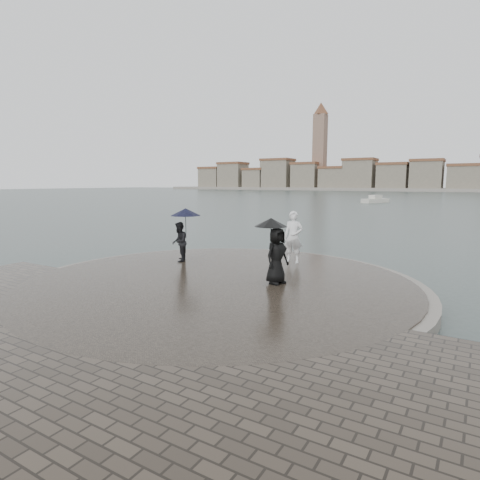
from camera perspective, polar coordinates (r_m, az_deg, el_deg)
The scene contains 8 objects.
ground at distance 10.08m, azimuth -14.58°, elevation -11.56°, with size 400.00×400.00×0.00m, color #2B3835.
kerb_ring at distance 12.60m, azimuth -3.08°, elevation -6.54°, with size 12.50×12.50×0.32m, color gray.
quay_tip at distance 12.59m, azimuth -3.09°, elevation -6.45°, with size 11.90×11.90×0.36m, color #2D261E.
statue at distance 15.12m, azimuth 7.60°, elevation 0.42°, with size 0.71×0.47×1.95m, color white.
visitor_left at distance 15.35m, azimuth -8.31°, elevation 1.30°, with size 1.27×1.16×2.04m.
visitor_right at distance 11.96m, azimuth 5.03°, elevation -0.96°, with size 1.13×1.08×1.95m.
far_skyline at distance 167.80m, azimuth 26.98°, elevation 8.08°, with size 260.00×20.00×37.00m.
boats at distance 56.10m, azimuth 30.20°, elevation 4.04°, with size 33.16×30.32×1.50m.
Camera 1 is at (6.88, -6.56, 3.36)m, focal length 30.00 mm.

